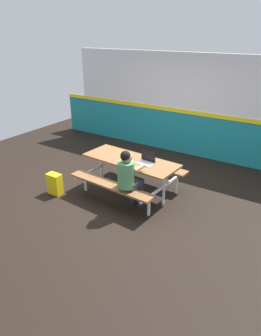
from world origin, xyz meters
TOP-DOWN VIEW (x-y plane):
  - ground_plane at (0.00, 0.00)m, footprint 10.00×10.00m
  - accent_backdrop at (0.00, 2.69)m, footprint 8.00×0.14m
  - picnic_table_main at (0.08, 0.00)m, footprint 1.99×1.67m
  - student_nearer at (0.42, -0.58)m, footprint 0.38×0.53m
  - laptop_silver at (0.44, 0.01)m, footprint 0.33×0.24m
  - backpack_dark at (-1.18, -0.88)m, footprint 0.30×0.22m

SIDE VIEW (x-z plane):
  - ground_plane at x=0.00m, z-range -0.02..0.00m
  - backpack_dark at x=-1.18m, z-range 0.00..0.44m
  - picnic_table_main at x=0.08m, z-range 0.21..0.95m
  - student_nearer at x=0.42m, z-range 0.10..1.31m
  - laptop_silver at x=0.44m, z-range 0.67..0.90m
  - accent_backdrop at x=0.00m, z-range -0.05..2.55m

